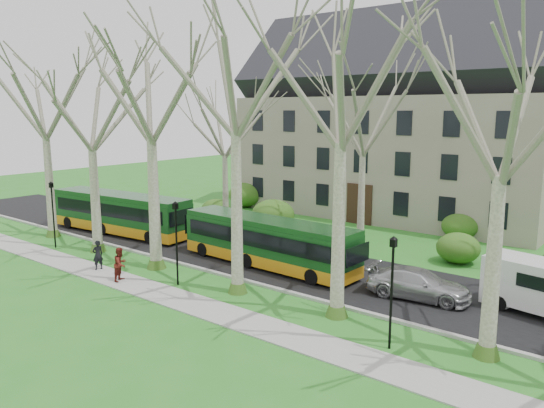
{
  "coord_description": "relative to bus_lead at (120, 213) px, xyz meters",
  "views": [
    {
      "loc": [
        14.29,
        -18.59,
        9.0
      ],
      "look_at": [
        -2.91,
        3.0,
        4.05
      ],
      "focal_mm": 35.0,
      "sensor_mm": 36.0,
      "label": 1
    }
  ],
  "objects": [
    {
      "name": "ground",
      "position": [
        17.96,
        -4.12,
        -1.56
      ],
      "size": [
        120.0,
        120.0,
        0.0
      ],
      "primitive_type": "plane",
      "color": "#297621",
      "rests_on": "ground"
    },
    {
      "name": "pedestrian_b",
      "position": [
        9.24,
        -6.66,
        -0.6
      ],
      "size": [
        0.96,
        1.06,
        1.79
      ],
      "primitive_type": "imported",
      "rotation": [
        0.0,
        0.0,
        1.96
      ],
      "color": "maroon",
      "rests_on": "sidewalk"
    },
    {
      "name": "curb",
      "position": [
        17.96,
        -2.62,
        -1.49
      ],
      "size": [
        80.0,
        0.25,
        0.14
      ],
      "primitive_type": "cube",
      "color": "#A5A39E",
      "rests_on": "ground"
    },
    {
      "name": "tree_row_far",
      "position": [
        16.63,
        6.88,
        4.44
      ],
      "size": [
        33.0,
        7.0,
        12.0
      ],
      "color": "gray",
      "rests_on": "ground"
    },
    {
      "name": "pedestrian_a",
      "position": [
        6.56,
        -6.26,
        -0.66
      ],
      "size": [
        0.49,
        0.67,
        1.68
      ],
      "primitive_type": "imported",
      "rotation": [
        0.0,
        0.0,
        -1.73
      ],
      "color": "black",
      "rests_on": "sidewalk"
    },
    {
      "name": "sidewalk",
      "position": [
        17.96,
        -6.62,
        -1.53
      ],
      "size": [
        70.0,
        2.0,
        0.06
      ],
      "primitive_type": "cube",
      "color": "gray",
      "rests_on": "ground"
    },
    {
      "name": "road",
      "position": [
        17.96,
        1.38,
        -1.53
      ],
      "size": [
        80.0,
        8.0,
        0.06
      ],
      "primitive_type": "cube",
      "color": "black",
      "rests_on": "ground"
    },
    {
      "name": "bus_follow",
      "position": [
        13.61,
        0.28,
        -0.07
      ],
      "size": [
        11.49,
        2.8,
        2.85
      ],
      "primitive_type": null,
      "rotation": [
        0.0,
        0.0,
        -0.04
      ],
      "color": "#123F16",
      "rests_on": "road"
    },
    {
      "name": "lamp_row",
      "position": [
        17.96,
        -5.12,
        1.02
      ],
      "size": [
        36.22,
        0.22,
        4.3
      ],
      "color": "black",
      "rests_on": "ground"
    },
    {
      "name": "sedan",
      "position": [
        22.61,
        0.61,
        -0.79
      ],
      "size": [
        5.12,
        2.69,
        1.42
      ],
      "primitive_type": "imported",
      "rotation": [
        0.0,
        0.0,
        1.72
      ],
      "color": "#A8A7AC",
      "rests_on": "road"
    },
    {
      "name": "hedges",
      "position": [
        13.29,
        9.88,
        -0.56
      ],
      "size": [
        30.6,
        8.6,
        2.0
      ],
      "color": "#2E5C1A",
      "rests_on": "ground"
    },
    {
      "name": "bus_lead",
      "position": [
        0.0,
        0.0,
        0.0
      ],
      "size": [
        12.15,
        3.57,
        2.99
      ],
      "primitive_type": null,
      "rotation": [
        0.0,
        0.0,
        0.09
      ],
      "color": "#123F16",
      "rests_on": "road"
    },
    {
      "name": "tree_row_verge",
      "position": [
        17.96,
        -3.82,
        5.44
      ],
      "size": [
        49.0,
        7.0,
        14.0
      ],
      "color": "gray",
      "rests_on": "ground"
    },
    {
      "name": "building",
      "position": [
        11.96,
        19.88,
        6.51
      ],
      "size": [
        26.5,
        12.2,
        16.0
      ],
      "color": "gray",
      "rests_on": "ground"
    }
  ]
}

